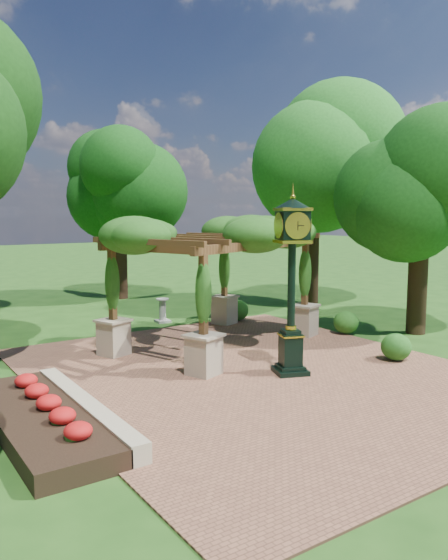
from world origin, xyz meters
TOP-DOWN VIEW (x-y plane):
  - ground at (0.00, 0.00)m, footprint 120.00×120.00m
  - brick_plaza at (0.00, 1.00)m, footprint 10.00×12.00m
  - border_wall at (-4.60, 0.50)m, footprint 0.35×5.00m
  - flower_bed at (-5.50, 0.50)m, footprint 1.50×5.00m
  - pedestal_clock at (0.62, 0.50)m, footprint 1.11×1.11m
  - pergola at (0.74, 4.02)m, footprint 7.07×5.69m
  - sundial at (1.04, 8.02)m, footprint 0.52×0.52m
  - shrub_front at (3.77, -0.19)m, footprint 1.02×1.02m
  - shrub_mid at (5.06, 2.84)m, footprint 1.07×1.07m
  - shrub_back at (3.34, 6.59)m, footprint 1.03×1.03m
  - tree_north at (2.05, 14.09)m, footprint 4.12×4.12m
  - tree_east_far at (8.52, 8.21)m, footprint 5.19×5.19m
  - tree_east_near at (7.15, 1.70)m, footprint 4.46×4.46m

SIDE VIEW (x-z plane):
  - ground at x=0.00m, z-range 0.00..0.00m
  - brick_plaza at x=0.00m, z-range 0.00..0.04m
  - flower_bed at x=-5.50m, z-range 0.00..0.36m
  - border_wall at x=-4.60m, z-range 0.00..0.40m
  - sundial at x=1.04m, z-range -0.05..0.83m
  - shrub_front at x=3.77m, z-range 0.04..0.76m
  - shrub_mid at x=5.06m, z-range 0.04..0.78m
  - shrub_back at x=3.34m, z-range 0.04..0.81m
  - pedestal_clock at x=0.62m, z-range 0.43..4.81m
  - pergola at x=0.74m, z-range 1.24..5.10m
  - tree_north at x=2.05m, z-range 1.36..8.69m
  - tree_east_near at x=7.15m, z-range 1.40..8.89m
  - tree_east_far at x=8.52m, z-range 1.61..10.13m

